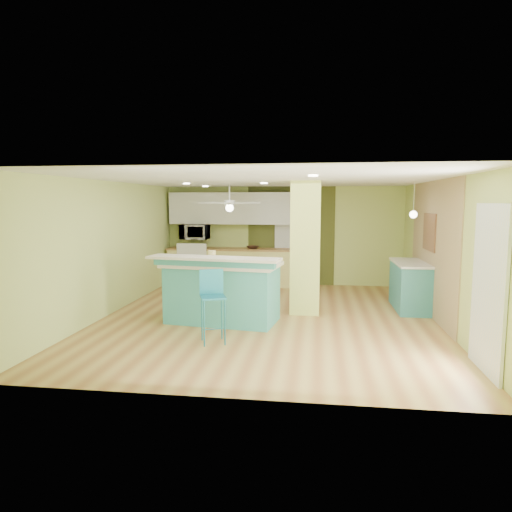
# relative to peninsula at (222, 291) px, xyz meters

# --- Properties ---
(floor) EXTENTS (6.00, 7.00, 0.01)m
(floor) POSITION_rel_peninsula_xyz_m (0.78, 0.38, -0.56)
(floor) COLOR #986335
(floor) RESTS_ON ground
(ceiling) EXTENTS (6.00, 7.00, 0.01)m
(ceiling) POSITION_rel_peninsula_xyz_m (0.78, 0.38, 1.95)
(ceiling) COLOR white
(ceiling) RESTS_ON wall_back
(wall_back) EXTENTS (6.00, 0.01, 2.50)m
(wall_back) POSITION_rel_peninsula_xyz_m (0.78, 3.89, 0.69)
(wall_back) COLOR #BACB6C
(wall_back) RESTS_ON floor
(wall_front) EXTENTS (6.00, 0.01, 2.50)m
(wall_front) POSITION_rel_peninsula_xyz_m (0.78, -3.12, 0.69)
(wall_front) COLOR #BACB6C
(wall_front) RESTS_ON floor
(wall_left) EXTENTS (0.01, 7.00, 2.50)m
(wall_left) POSITION_rel_peninsula_xyz_m (-2.23, 0.38, 0.69)
(wall_left) COLOR #BACB6C
(wall_left) RESTS_ON floor
(wall_right) EXTENTS (0.01, 7.00, 2.50)m
(wall_right) POSITION_rel_peninsula_xyz_m (3.78, 0.38, 0.69)
(wall_right) COLOR #BACB6C
(wall_right) RESTS_ON floor
(wood_panel) EXTENTS (0.02, 3.40, 2.50)m
(wood_panel) POSITION_rel_peninsula_xyz_m (3.76, 0.98, 0.69)
(wood_panel) COLOR #957955
(wood_panel) RESTS_ON floor
(olive_accent) EXTENTS (2.20, 0.02, 2.50)m
(olive_accent) POSITION_rel_peninsula_xyz_m (0.98, 3.87, 0.69)
(olive_accent) COLOR #474C1E
(olive_accent) RESTS_ON floor
(interior_door) EXTENTS (0.82, 0.05, 2.00)m
(interior_door) POSITION_rel_peninsula_xyz_m (0.98, 3.84, 0.44)
(interior_door) COLOR silver
(interior_door) RESTS_ON floor
(french_door) EXTENTS (0.04, 1.08, 2.10)m
(french_door) POSITION_rel_peninsula_xyz_m (3.75, -1.92, 0.49)
(french_door) COLOR white
(french_door) RESTS_ON floor
(column) EXTENTS (0.55, 0.55, 2.50)m
(column) POSITION_rel_peninsula_xyz_m (1.43, 0.88, 0.69)
(column) COLOR #C5D362
(column) RESTS_ON floor
(kitchen_run) EXTENTS (3.25, 0.63, 0.94)m
(kitchen_run) POSITION_rel_peninsula_xyz_m (-0.52, 3.58, -0.09)
(kitchen_run) COLOR #E1D876
(kitchen_run) RESTS_ON floor
(stove) EXTENTS (0.76, 0.66, 1.08)m
(stove) POSITION_rel_peninsula_xyz_m (-1.47, 3.58, -0.10)
(stove) COLOR white
(stove) RESTS_ON floor
(upper_cabinets) EXTENTS (3.20, 0.34, 0.80)m
(upper_cabinets) POSITION_rel_peninsula_xyz_m (-0.52, 3.70, 1.39)
(upper_cabinets) COLOR silver
(upper_cabinets) RESTS_ON wall_back
(microwave) EXTENTS (0.70, 0.48, 0.39)m
(microwave) POSITION_rel_peninsula_xyz_m (-1.47, 3.58, 0.79)
(microwave) COLOR white
(microwave) RESTS_ON wall_back
(ceiling_fan) EXTENTS (1.41, 1.41, 0.61)m
(ceiling_fan) POSITION_rel_peninsula_xyz_m (-0.32, 2.38, 1.52)
(ceiling_fan) COLOR white
(ceiling_fan) RESTS_ON ceiling
(pendant_lamp) EXTENTS (0.14, 0.14, 0.69)m
(pendant_lamp) POSITION_rel_peninsula_xyz_m (3.43, 1.13, 1.33)
(pendant_lamp) COLOR silver
(pendant_lamp) RESTS_ON ceiling
(wall_decor) EXTENTS (0.03, 0.90, 0.70)m
(wall_decor) POSITION_rel_peninsula_xyz_m (3.74, 1.18, 0.99)
(wall_decor) COLOR brown
(wall_decor) RESTS_ON wood_panel
(peninsula) EXTENTS (2.30, 1.48, 1.21)m
(peninsula) POSITION_rel_peninsula_xyz_m (0.00, 0.00, 0.00)
(peninsula) COLOR teal
(peninsula) RESTS_ON floor
(bar_stool) EXTENTS (0.47, 0.47, 1.10)m
(bar_stool) POSITION_rel_peninsula_xyz_m (0.09, -1.15, 0.18)
(bar_stool) COLOR #1E718A
(bar_stool) RESTS_ON floor
(side_counter) EXTENTS (0.62, 1.47, 0.94)m
(side_counter) POSITION_rel_peninsula_xyz_m (3.48, 1.44, -0.08)
(side_counter) COLOR teal
(side_counter) RESTS_ON floor
(fruit_bowl) EXTENTS (0.39, 0.39, 0.07)m
(fruit_bowl) POSITION_rel_peninsula_xyz_m (0.04, 3.54, 0.42)
(fruit_bowl) COLOR #321C14
(fruit_bowl) RESTS_ON kitchen_run
(canister) EXTENTS (0.14, 0.14, 0.19)m
(canister) POSITION_rel_peninsula_xyz_m (-0.23, 0.22, 0.59)
(canister) COLOR yellow
(canister) RESTS_ON peninsula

